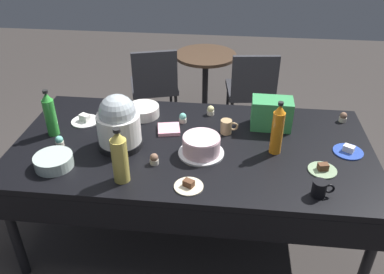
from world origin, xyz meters
TOP-DOWN VIEW (x-y plane):
  - ground at (0.00, 0.00)m, footprint 9.00×9.00m
  - potluck_table at (0.00, 0.00)m, footprint 2.20×1.10m
  - frosted_layer_cake at (0.07, -0.10)m, footprint 0.27×0.27m
  - slow_cooker at (-0.43, -0.07)m, footprint 0.27×0.27m
  - glass_salad_bowl at (-0.75, -0.32)m, footprint 0.22×0.22m
  - ceramic_snack_bowl at (-0.38, 0.32)m, footprint 0.23×0.23m
  - dessert_plate_cream at (0.03, -0.42)m, footprint 0.16×0.16m
  - dessert_plate_white at (-0.75, 0.19)m, footprint 0.19×0.19m
  - dessert_plate_sage at (0.76, -0.19)m, footprint 0.16×0.16m
  - dessert_plate_cobalt at (0.94, 0.01)m, footprint 0.18×0.18m
  - cupcake_vanilla at (-0.19, -0.23)m, footprint 0.05×0.05m
  - cupcake_mint at (0.09, 0.39)m, footprint 0.05×0.05m
  - cupcake_cocoa at (-0.09, 0.26)m, footprint 0.05×0.05m
  - cupcake_rose at (-0.80, -0.11)m, footprint 0.05×0.05m
  - cupcake_lemon at (0.98, 0.39)m, footprint 0.05×0.05m
  - soda_bottle_ginger_ale at (-0.34, -0.39)m, footprint 0.09×0.09m
  - soda_bottle_lime_soda at (-0.90, 0.02)m, footprint 0.07×0.07m
  - soda_bottle_orange_juice at (0.50, -0.03)m, footprint 0.07×0.07m
  - coffee_mug_tan at (0.21, 0.15)m, footprint 0.11×0.07m
  - coffee_mug_black at (0.70, -0.41)m, footprint 0.11×0.07m
  - soda_carton at (0.49, 0.26)m, footprint 0.26×0.17m
  - paper_napkin_stack at (-0.17, 0.14)m, footprint 0.17×0.17m
  - maroon_chair_left at (-0.53, 1.43)m, footprint 0.55×0.55m
  - maroon_chair_right at (0.41, 1.43)m, footprint 0.49×0.49m
  - round_cafe_table at (-0.05, 1.66)m, footprint 0.60×0.60m

SIDE VIEW (x-z plane):
  - ground at x=0.00m, z-range 0.00..0.00m
  - maroon_chair_left at x=-0.53m, z-range 0.07..0.92m
  - maroon_chair_right at x=0.41m, z-range 0.07..0.92m
  - round_cafe_table at x=-0.05m, z-range 0.14..0.86m
  - potluck_table at x=0.00m, z-range 0.31..1.06m
  - dessert_plate_cream at x=0.03m, z-range 0.74..0.78m
  - dessert_plate_cobalt at x=0.94m, z-range 0.74..0.78m
  - dessert_plate_sage at x=0.76m, z-range 0.74..0.78m
  - paper_napkin_stack at x=-0.17m, z-range 0.75..0.77m
  - dessert_plate_white at x=-0.75m, z-range 0.74..0.79m
  - cupcake_vanilla at x=-0.19m, z-range 0.75..0.82m
  - cupcake_mint at x=0.09m, z-range 0.75..0.82m
  - cupcake_cocoa at x=-0.09m, z-range 0.75..0.82m
  - cupcake_rose at x=-0.80m, z-range 0.75..0.82m
  - cupcake_lemon at x=0.98m, z-range 0.75..0.82m
  - glass_salad_bowl at x=-0.75m, z-range 0.75..0.82m
  - ceramic_snack_bowl at x=-0.38m, z-range 0.75..0.82m
  - coffee_mug_black at x=0.70m, z-range 0.75..0.84m
  - coffee_mug_tan at x=0.21m, z-range 0.75..0.84m
  - frosted_layer_cake at x=0.07m, z-range 0.75..0.87m
  - soda_carton at x=0.49m, z-range 0.75..0.95m
  - soda_bottle_lime_soda at x=-0.90m, z-range 0.74..1.05m
  - soda_bottle_ginger_ale at x=-0.34m, z-range 0.74..1.06m
  - soda_bottle_orange_juice at x=0.50m, z-range 0.74..1.07m
  - slow_cooker at x=-0.43m, z-range 0.74..1.08m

